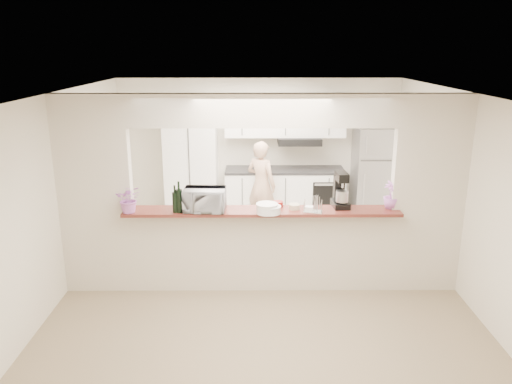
{
  "coord_description": "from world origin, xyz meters",
  "views": [
    {
      "loc": [
        -0.11,
        -5.89,
        3.02
      ],
      "look_at": [
        -0.07,
        0.3,
        1.21
      ],
      "focal_mm": 35.0,
      "sensor_mm": 36.0,
      "label": 1
    }
  ],
  "objects_px": {
    "refrigerator": "(375,174)",
    "person": "(261,185)",
    "stand_mixer": "(341,191)",
    "toaster_oven": "(205,200)"
  },
  "relations": [
    {
      "from": "toaster_oven",
      "to": "person",
      "type": "height_order",
      "value": "person"
    },
    {
      "from": "toaster_oven",
      "to": "stand_mixer",
      "type": "height_order",
      "value": "stand_mixer"
    },
    {
      "from": "toaster_oven",
      "to": "stand_mixer",
      "type": "bearing_deg",
      "value": 7.51
    },
    {
      "from": "toaster_oven",
      "to": "person",
      "type": "xyz_separation_m",
      "value": [
        0.73,
        2.38,
        -0.48
      ]
    },
    {
      "from": "stand_mixer",
      "to": "person",
      "type": "distance_m",
      "value": 2.49
    },
    {
      "from": "person",
      "to": "toaster_oven",
      "type": "bearing_deg",
      "value": 108.0
    },
    {
      "from": "refrigerator",
      "to": "stand_mixer",
      "type": "height_order",
      "value": "refrigerator"
    },
    {
      "from": "stand_mixer",
      "to": "person",
      "type": "height_order",
      "value": "stand_mixer"
    },
    {
      "from": "refrigerator",
      "to": "person",
      "type": "height_order",
      "value": "refrigerator"
    },
    {
      "from": "refrigerator",
      "to": "stand_mixer",
      "type": "xyz_separation_m",
      "value": [
        -1.07,
        -2.58,
        0.44
      ]
    }
  ]
}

